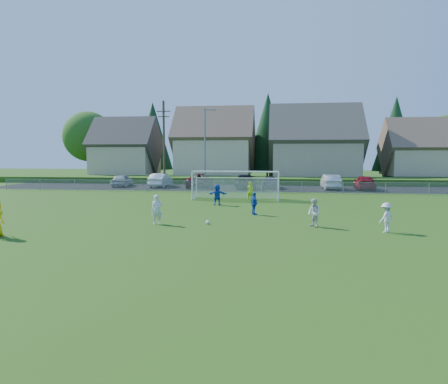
% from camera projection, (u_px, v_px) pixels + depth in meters
% --- Properties ---
extents(ground, '(160.00, 160.00, 0.00)m').
position_uv_depth(ground, '(202.00, 238.00, 18.83)').
color(ground, '#193D0C').
rests_on(ground, ground).
extents(asphalt_lot, '(60.00, 60.00, 0.00)m').
position_uv_depth(asphalt_lot, '(246.00, 188.00, 45.98)').
color(asphalt_lot, black).
rests_on(asphalt_lot, ground).
extents(grass_embankment, '(70.00, 6.00, 0.80)m').
position_uv_depth(grass_embankment, '(250.00, 180.00, 53.34)').
color(grass_embankment, '#1E420F').
rests_on(grass_embankment, ground).
extents(soccer_ball, '(0.22, 0.22, 0.22)m').
position_uv_depth(soccer_ball, '(208.00, 222.00, 22.42)').
color(soccer_ball, white).
rests_on(soccer_ball, ground).
extents(player_white_a, '(0.71, 0.59, 1.65)m').
position_uv_depth(player_white_a, '(157.00, 210.00, 22.31)').
color(player_white_a, silver).
rests_on(player_white_a, ground).
extents(player_white_b, '(0.90, 0.95, 1.55)m').
position_uv_depth(player_white_b, '(314.00, 213.00, 21.44)').
color(player_white_b, silver).
rests_on(player_white_b, ground).
extents(player_white_c, '(1.09, 1.08, 1.51)m').
position_uv_depth(player_white_c, '(386.00, 218.00, 20.03)').
color(player_white_c, silver).
rests_on(player_white_c, ground).
extents(player_blue_a, '(0.72, 0.92, 1.46)m').
position_uv_depth(player_blue_a, '(254.00, 204.00, 25.76)').
color(player_blue_a, '#1344B6').
rests_on(player_blue_a, ground).
extents(player_blue_b, '(1.54, 0.64, 1.61)m').
position_uv_depth(player_blue_b, '(217.00, 195.00, 30.64)').
color(player_blue_b, '#1344B6').
rests_on(player_blue_b, ground).
extents(goalkeeper, '(0.67, 0.55, 1.58)m').
position_uv_depth(goalkeeper, '(250.00, 191.00, 33.89)').
color(goalkeeper, '#B1E31A').
rests_on(goalkeeper, ground).
extents(car_a, '(2.06, 4.46, 1.48)m').
position_uv_depth(car_a, '(122.00, 180.00, 48.09)').
color(car_a, '#ADB1B5').
rests_on(car_a, ground).
extents(car_b, '(1.71, 4.88, 1.60)m').
position_uv_depth(car_b, '(161.00, 180.00, 47.46)').
color(car_b, white).
rests_on(car_b, ground).
extents(car_c, '(3.15, 5.99, 1.61)m').
position_uv_depth(car_c, '(200.00, 181.00, 46.81)').
color(car_c, '#560918').
rests_on(car_c, ground).
extents(car_d, '(2.95, 5.75, 1.60)m').
position_uv_depth(car_d, '(245.00, 181.00, 45.42)').
color(car_d, black).
rests_on(car_d, ground).
extents(car_e, '(1.91, 4.34, 1.46)m').
position_uv_depth(car_e, '(270.00, 182.00, 45.45)').
color(car_e, '#181344').
rests_on(car_e, ground).
extents(car_f, '(1.77, 4.93, 1.62)m').
position_uv_depth(car_f, '(331.00, 182.00, 44.41)').
color(car_f, silver).
rests_on(car_f, ground).
extents(car_g, '(2.70, 5.41, 1.51)m').
position_uv_depth(car_g, '(365.00, 183.00, 43.74)').
color(car_g, maroon).
rests_on(car_g, ground).
extents(soccer_goal, '(7.42, 1.90, 2.50)m').
position_uv_depth(soccer_goal, '(236.00, 181.00, 34.52)').
color(soccer_goal, white).
rests_on(soccer_goal, ground).
extents(chainlink_fence, '(52.06, 0.06, 1.20)m').
position_uv_depth(chainlink_fence, '(242.00, 186.00, 40.49)').
color(chainlink_fence, gray).
rests_on(chainlink_fence, ground).
extents(streetlight, '(1.38, 0.18, 9.00)m').
position_uv_depth(streetlight, '(205.00, 146.00, 44.60)').
color(streetlight, slate).
rests_on(streetlight, ground).
extents(utility_pole, '(1.60, 0.26, 10.00)m').
position_uv_depth(utility_pole, '(164.00, 143.00, 46.21)').
color(utility_pole, '#473321').
rests_on(utility_pole, ground).
extents(houses_row, '(53.90, 11.45, 13.27)m').
position_uv_depth(houses_row, '(267.00, 131.00, 59.79)').
color(houses_row, tan).
rests_on(houses_row, ground).
extents(tree_row, '(65.98, 12.36, 13.80)m').
position_uv_depth(tree_row, '(262.00, 136.00, 66.14)').
color(tree_row, '#382616').
rests_on(tree_row, ground).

